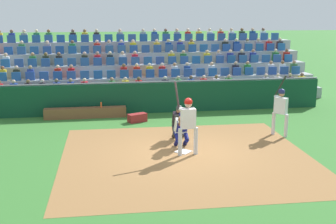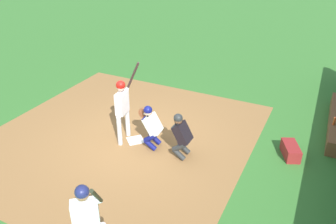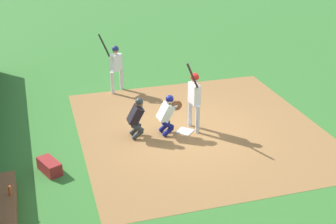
% 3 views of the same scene
% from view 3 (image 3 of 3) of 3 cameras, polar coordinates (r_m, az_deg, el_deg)
% --- Properties ---
extents(ground_plane, '(160.00, 160.00, 0.00)m').
position_cam_3_polar(ground_plane, '(14.36, 2.08, -2.41)').
color(ground_plane, '#36722E').
extents(infield_dirt_patch, '(7.89, 7.47, 0.01)m').
position_cam_3_polar(infield_dirt_patch, '(14.51, 3.94, -2.13)').
color(infield_dirt_patch, olive).
rests_on(infield_dirt_patch, ground_plane).
extents(home_plate_marker, '(0.62, 0.62, 0.02)m').
position_cam_3_polar(home_plate_marker, '(14.35, 2.08, -2.36)').
color(home_plate_marker, white).
rests_on(home_plate_marker, infield_dirt_patch).
extents(batter_at_plate, '(0.71, 0.54, 2.31)m').
position_cam_3_polar(batter_at_plate, '(14.03, 3.22, 2.11)').
color(batter_at_plate, silver).
rests_on(batter_at_plate, ground_plane).
extents(catcher_crouching, '(0.48, 0.72, 1.27)m').
position_cam_3_polar(catcher_crouching, '(13.92, -0.08, -0.06)').
color(catcher_crouching, navy).
rests_on(catcher_crouching, ground_plane).
extents(home_plate_umpire, '(0.47, 0.49, 1.27)m').
position_cam_3_polar(home_plate_umpire, '(13.78, -3.84, -0.47)').
color(home_plate_umpire, '#2B2D2E').
rests_on(home_plate_umpire, ground_plane).
extents(dugout_bench, '(3.44, 0.40, 0.44)m').
position_cam_3_polar(dugout_bench, '(10.86, -18.98, -12.50)').
color(dugout_bench, brown).
rests_on(dugout_bench, ground_plane).
extents(water_bottle_on_bench, '(0.07, 0.07, 0.24)m').
position_cam_3_polar(water_bottle_on_bench, '(11.22, -18.72, -9.04)').
color(water_bottle_on_bench, '#D35124').
rests_on(water_bottle_on_bench, dugout_bench).
extents(equipment_duffel_bag, '(0.84, 0.63, 0.34)m').
position_cam_3_polar(equipment_duffel_bag, '(12.63, -14.24, -6.44)').
color(equipment_duffel_bag, maroon).
rests_on(equipment_duffel_bag, ground_plane).
extents(on_deck_batter, '(0.63, 0.84, 2.14)m').
position_cam_3_polar(on_deck_batter, '(17.04, -6.39, 5.89)').
color(on_deck_batter, silver).
rests_on(on_deck_batter, ground_plane).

